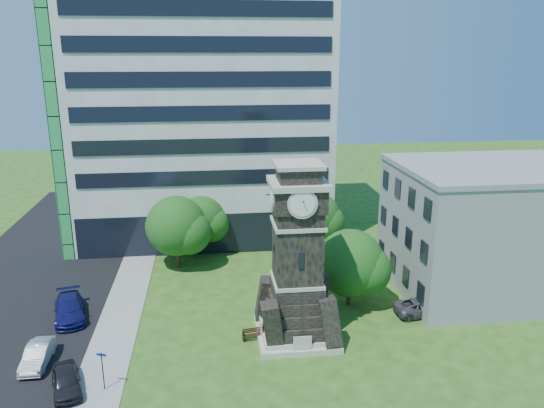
{
  "coord_description": "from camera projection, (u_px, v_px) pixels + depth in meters",
  "views": [
    {
      "loc": [
        -2.61,
        -30.35,
        18.9
      ],
      "look_at": [
        2.02,
        7.79,
        7.91
      ],
      "focal_mm": 35.0,
      "sensor_mm": 36.0,
      "label": 1
    }
  ],
  "objects": [
    {
      "name": "ground",
      "position": [
        256.0,
        354.0,
        34.46
      ],
      "size": [
        160.0,
        160.0,
        0.0
      ],
      "primitive_type": "plane",
      "color": "#235117",
      "rests_on": "ground"
    },
    {
      "name": "tree_ne",
      "position": [
        316.0,
        218.0,
        49.8
      ],
      "size": [
        5.18,
        4.71,
        6.41
      ],
      "rotation": [
        0.0,
        0.0,
        -0.03
      ],
      "color": "#332114",
      "rests_on": "ground"
    },
    {
      "name": "clock_tower",
      "position": [
        297.0,
        265.0,
        35.27
      ],
      "size": [
        5.4,
        5.4,
        12.22
      ],
      "color": "#B4AF9D",
      "rests_on": "ground"
    },
    {
      "name": "car_street_south",
      "position": [
        66.0,
        381.0,
        30.57
      ],
      "size": [
        2.61,
        4.11,
        1.3
      ],
      "primitive_type": "imported",
      "rotation": [
        0.0,
        0.0,
        0.3
      ],
      "color": "black",
      "rests_on": "ground"
    },
    {
      "name": "street_sign",
      "position": [
        102.0,
        367.0,
        30.41
      ],
      "size": [
        0.59,
        0.06,
        2.46
      ],
      "rotation": [
        0.0,
        0.0,
        -0.34
      ],
      "color": "black",
      "rests_on": "ground"
    },
    {
      "name": "tree_nc",
      "position": [
        202.0,
        220.0,
        50.86
      ],
      "size": [
        5.14,
        4.67,
        5.88
      ],
      "rotation": [
        0.0,
        0.0,
        -0.12
      ],
      "color": "#332114",
      "rests_on": "ground"
    },
    {
      "name": "car_street_mid",
      "position": [
        38.0,
        355.0,
        33.22
      ],
      "size": [
        1.35,
        3.86,
        1.27
      ],
      "primitive_type": "imported",
      "rotation": [
        0.0,
        0.0,
        0.0
      ],
      "color": "#B2B5BB",
      "rests_on": "ground"
    },
    {
      "name": "office_low",
      "position": [
        491.0,
        228.0,
        42.98
      ],
      "size": [
        15.2,
        12.2,
        10.4
      ],
      "color": "gray",
      "rests_on": "ground"
    },
    {
      "name": "tree_nw",
      "position": [
        177.0,
        228.0,
        47.38
      ],
      "size": [
        5.94,
        5.4,
        6.69
      ],
      "rotation": [
        0.0,
        0.0,
        -0.16
      ],
      "color": "#332114",
      "rests_on": "ground"
    },
    {
      "name": "car_street_north",
      "position": [
        69.0,
        309.0,
        39.03
      ],
      "size": [
        3.24,
        5.42,
        1.47
      ],
      "primitive_type": "imported",
      "rotation": [
        0.0,
        0.0,
        0.25
      ],
      "color": "#131456",
      "rests_on": "ground"
    },
    {
      "name": "park_bench",
      "position": [
        255.0,
        334.0,
        36.1
      ],
      "size": [
        1.67,
        0.45,
        0.86
      ],
      "rotation": [
        0.0,
        0.0,
        0.16
      ],
      "color": "black",
      "rests_on": "ground"
    },
    {
      "name": "tree_east",
      "position": [
        351.0,
        265.0,
        40.41
      ],
      "size": [
        5.75,
        5.23,
        6.08
      ],
      "rotation": [
        0.0,
        0.0,
        0.23
      ],
      "color": "#332114",
      "rests_on": "ground"
    },
    {
      "name": "sidewalk",
      "position": [
        118.0,
        325.0,
        38.13
      ],
      "size": [
        3.0,
        70.0,
        0.06
      ],
      "primitive_type": "cube",
      "color": "gray",
      "rests_on": "ground"
    },
    {
      "name": "car_east_lot",
      "position": [
        423.0,
        307.0,
        39.55
      ],
      "size": [
        4.49,
        2.27,
        1.22
      ],
      "primitive_type": "imported",
      "rotation": [
        0.0,
        0.0,
        1.63
      ],
      "color": "#4E4E53",
      "rests_on": "ground"
    },
    {
      "name": "office_tall",
      "position": [
        201.0,
        100.0,
        54.84
      ],
      "size": [
        26.2,
        15.11,
        28.6
      ],
      "color": "white",
      "rests_on": "ground"
    }
  ]
}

